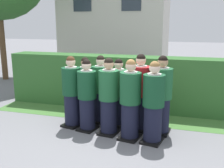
# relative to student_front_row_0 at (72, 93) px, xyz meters

# --- Properties ---
(ground_plane) EXTENTS (60.00, 60.00, 0.00)m
(ground_plane) POSITION_rel_student_front_row_0_xyz_m (0.95, -0.20, -0.79)
(ground_plane) COLOR slate
(student_front_row_0) EXTENTS (0.48, 0.56, 1.65)m
(student_front_row_0) POSITION_rel_student_front_row_0_xyz_m (0.00, 0.00, 0.00)
(student_front_row_0) COLOR black
(student_front_row_0) RESTS_ON ground
(student_front_row_1) EXTENTS (0.45, 0.54, 1.61)m
(student_front_row_1) POSITION_rel_student_front_row_0_xyz_m (0.43, -0.13, -0.02)
(student_front_row_1) COLOR black
(student_front_row_1) RESTS_ON ground
(student_front_row_2) EXTENTS (0.45, 0.55, 1.67)m
(student_front_row_2) POSITION_rel_student_front_row_0_xyz_m (0.95, -0.19, 0.01)
(student_front_row_2) COLOR black
(student_front_row_2) RESTS_ON ground
(student_front_row_3) EXTENTS (0.47, 0.54, 1.68)m
(student_front_row_3) POSITION_rel_student_front_row_0_xyz_m (1.45, -0.32, 0.01)
(student_front_row_3) COLOR black
(student_front_row_3) RESTS_ON ground
(student_front_row_4) EXTENTS (0.47, 0.54, 1.66)m
(student_front_row_4) POSITION_rel_student_front_row_0_xyz_m (1.93, -0.36, 0.01)
(student_front_row_4) COLOR black
(student_front_row_4) RESTS_ON ground
(student_rear_row_0) EXTENTS (0.42, 0.52, 1.57)m
(student_rear_row_0) POSITION_rel_student_front_row_0_xyz_m (0.13, 0.53, -0.04)
(student_rear_row_0) COLOR black
(student_rear_row_0) RESTS_ON ground
(student_rear_row_1) EXTENTS (0.45, 0.52, 1.64)m
(student_rear_row_1) POSITION_rel_student_front_row_0_xyz_m (0.56, 0.43, -0.01)
(student_rear_row_1) COLOR black
(student_rear_row_1) RESTS_ON ground
(student_rear_row_2) EXTENTS (0.45, 0.54, 1.58)m
(student_rear_row_2) POSITION_rel_student_front_row_0_xyz_m (1.02, 0.36, -0.04)
(student_rear_row_2) COLOR black
(student_rear_row_2) RESTS_ON ground
(student_in_red_blazer) EXTENTS (0.51, 0.59, 1.72)m
(student_in_red_blazer) POSITION_rel_student_front_row_0_xyz_m (1.55, 0.24, 0.03)
(student_in_red_blazer) COLOR black
(student_in_red_blazer) RESTS_ON ground
(student_rear_row_4) EXTENTS (0.45, 0.53, 1.72)m
(student_rear_row_4) POSITION_rel_student_front_row_0_xyz_m (2.03, 0.15, 0.03)
(student_rear_row_4) COLOR black
(student_rear_row_4) RESTS_ON ground
(hedge) EXTENTS (7.00, 0.70, 1.48)m
(hedge) POSITION_rel_student_front_row_0_xyz_m (0.95, 1.68, -0.05)
(hedge) COLOR #33662D
(hedge) RESTS_ON ground
(lawn_strip) EXTENTS (7.00, 0.90, 0.01)m
(lawn_strip) POSITION_rel_student_front_row_0_xyz_m (0.95, 0.88, -0.78)
(lawn_strip) COLOR #477A38
(lawn_strip) RESTS_ON ground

